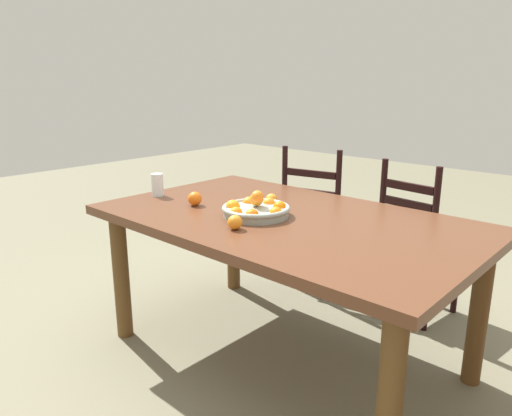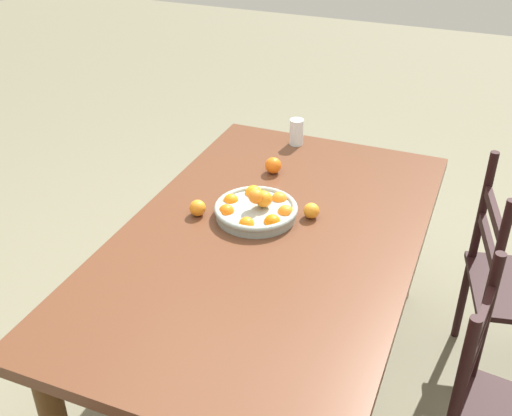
{
  "view_description": "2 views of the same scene",
  "coord_description": "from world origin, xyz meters",
  "px_view_note": "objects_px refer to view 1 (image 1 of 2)",
  "views": [
    {
      "loc": [
        1.37,
        -1.72,
        1.39
      ],
      "look_at": [
        -0.11,
        -0.09,
        0.8
      ],
      "focal_mm": 33.55,
      "sensor_mm": 36.0,
      "label": 1
    },
    {
      "loc": [
        1.8,
        0.67,
        2.05
      ],
      "look_at": [
        -0.11,
        -0.09,
        0.8
      ],
      "focal_mm": 43.51,
      "sensor_mm": 36.0,
      "label": 2
    }
  ],
  "objects_px": {
    "drinking_glass": "(157,185)",
    "orange_loose_0": "(235,222)",
    "chair_by_cabinet": "(416,244)",
    "fruit_bowl": "(256,209)",
    "chair_near_window": "(318,219)",
    "dining_table": "(285,235)",
    "orange_loose_2": "(195,199)",
    "orange_loose_1": "(271,200)"
  },
  "relations": [
    {
      "from": "dining_table",
      "to": "drinking_glass",
      "type": "relative_size",
      "value": 14.32
    },
    {
      "from": "chair_near_window",
      "to": "chair_by_cabinet",
      "type": "xyz_separation_m",
      "value": [
        0.72,
        -0.02,
        -0.01
      ]
    },
    {
      "from": "orange_loose_1",
      "to": "chair_near_window",
      "type": "bearing_deg",
      "value": 107.85
    },
    {
      "from": "drinking_glass",
      "to": "chair_by_cabinet",
      "type": "bearing_deg",
      "value": 44.68
    },
    {
      "from": "orange_loose_0",
      "to": "drinking_glass",
      "type": "bearing_deg",
      "value": 168.85
    },
    {
      "from": "drinking_glass",
      "to": "chair_near_window",
      "type": "bearing_deg",
      "value": 71.93
    },
    {
      "from": "chair_near_window",
      "to": "dining_table",
      "type": "bearing_deg",
      "value": 103.76
    },
    {
      "from": "fruit_bowl",
      "to": "chair_near_window",
      "type": "bearing_deg",
      "value": 108.36
    },
    {
      "from": "orange_loose_2",
      "to": "dining_table",
      "type": "bearing_deg",
      "value": 18.67
    },
    {
      "from": "orange_loose_1",
      "to": "drinking_glass",
      "type": "bearing_deg",
      "value": -156.17
    },
    {
      "from": "fruit_bowl",
      "to": "orange_loose_2",
      "type": "height_order",
      "value": "fruit_bowl"
    },
    {
      "from": "fruit_bowl",
      "to": "drinking_glass",
      "type": "height_order",
      "value": "same"
    },
    {
      "from": "chair_by_cabinet",
      "to": "orange_loose_1",
      "type": "distance_m",
      "value": 0.97
    },
    {
      "from": "fruit_bowl",
      "to": "orange_loose_2",
      "type": "distance_m",
      "value": 0.37
    },
    {
      "from": "dining_table",
      "to": "chair_near_window",
      "type": "xyz_separation_m",
      "value": [
        -0.44,
        0.91,
        -0.21
      ]
    },
    {
      "from": "chair_near_window",
      "to": "orange_loose_1",
      "type": "bearing_deg",
      "value": 95.75
    },
    {
      "from": "chair_by_cabinet",
      "to": "fruit_bowl",
      "type": "distance_m",
      "value": 1.11
    },
    {
      "from": "orange_loose_2",
      "to": "chair_near_window",
      "type": "bearing_deg",
      "value": 88.24
    },
    {
      "from": "orange_loose_2",
      "to": "drinking_glass",
      "type": "xyz_separation_m",
      "value": [
        -0.32,
        -0.0,
        0.03
      ]
    },
    {
      "from": "orange_loose_1",
      "to": "orange_loose_2",
      "type": "height_order",
      "value": "orange_loose_2"
    },
    {
      "from": "fruit_bowl",
      "to": "drinking_glass",
      "type": "bearing_deg",
      "value": -174.26
    },
    {
      "from": "chair_by_cabinet",
      "to": "orange_loose_2",
      "type": "xyz_separation_m",
      "value": [
        -0.75,
        -1.05,
        0.35
      ]
    },
    {
      "from": "orange_loose_0",
      "to": "fruit_bowl",
      "type": "bearing_deg",
      "value": 108.93
    },
    {
      "from": "orange_loose_1",
      "to": "drinking_glass",
      "type": "height_order",
      "value": "drinking_glass"
    },
    {
      "from": "orange_loose_1",
      "to": "orange_loose_2",
      "type": "xyz_separation_m",
      "value": [
        -0.29,
        -0.27,
        0.01
      ]
    },
    {
      "from": "fruit_bowl",
      "to": "drinking_glass",
      "type": "xyz_separation_m",
      "value": [
        -0.68,
        -0.07,
        0.03
      ]
    },
    {
      "from": "dining_table",
      "to": "chair_by_cabinet",
      "type": "relative_size",
      "value": 1.91
    },
    {
      "from": "dining_table",
      "to": "orange_loose_2",
      "type": "xyz_separation_m",
      "value": [
        -0.47,
        -0.16,
        0.13
      ]
    },
    {
      "from": "dining_table",
      "to": "orange_loose_0",
      "type": "bearing_deg",
      "value": -96.26
    },
    {
      "from": "orange_loose_1",
      "to": "orange_loose_0",
      "type": "bearing_deg",
      "value": -70.39
    },
    {
      "from": "orange_loose_0",
      "to": "orange_loose_1",
      "type": "bearing_deg",
      "value": 109.61
    },
    {
      "from": "dining_table",
      "to": "orange_loose_1",
      "type": "relative_size",
      "value": 29.14
    },
    {
      "from": "dining_table",
      "to": "fruit_bowl",
      "type": "xyz_separation_m",
      "value": [
        -0.11,
        -0.09,
        0.13
      ]
    },
    {
      "from": "chair_near_window",
      "to": "fruit_bowl",
      "type": "relative_size",
      "value": 2.95
    },
    {
      "from": "chair_near_window",
      "to": "orange_loose_0",
      "type": "xyz_separation_m",
      "value": [
        0.41,
        -1.22,
        0.33
      ]
    },
    {
      "from": "dining_table",
      "to": "fruit_bowl",
      "type": "height_order",
      "value": "fruit_bowl"
    },
    {
      "from": "chair_near_window",
      "to": "chair_by_cabinet",
      "type": "relative_size",
      "value": 1.02
    },
    {
      "from": "chair_near_window",
      "to": "orange_loose_2",
      "type": "bearing_deg",
      "value": 76.14
    },
    {
      "from": "drinking_glass",
      "to": "orange_loose_0",
      "type": "bearing_deg",
      "value": -11.15
    },
    {
      "from": "chair_near_window",
      "to": "drinking_glass",
      "type": "bearing_deg",
      "value": 59.83
    },
    {
      "from": "chair_by_cabinet",
      "to": "orange_loose_1",
      "type": "bearing_deg",
      "value": 67.09
    },
    {
      "from": "chair_near_window",
      "to": "chair_by_cabinet",
      "type": "height_order",
      "value": "chair_near_window"
    }
  ]
}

